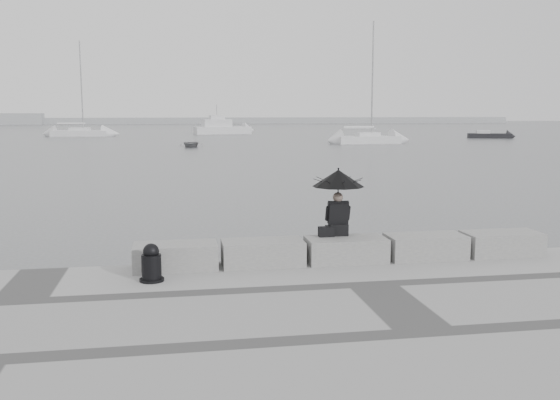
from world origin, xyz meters
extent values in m
plane|color=#4D4F52|center=(0.00, 0.00, 0.00)|extent=(360.00, 360.00, 0.00)
cube|color=slate|center=(-3.40, -0.45, 0.75)|extent=(1.60, 0.80, 0.50)
cube|color=slate|center=(-1.70, -0.45, 0.75)|extent=(1.60, 0.80, 0.50)
cube|color=slate|center=(0.00, -0.45, 0.75)|extent=(1.60, 0.80, 0.50)
cube|color=slate|center=(1.70, -0.45, 0.75)|extent=(1.60, 0.80, 0.50)
cube|color=slate|center=(3.40, -0.45, 0.75)|extent=(1.60, 0.80, 0.50)
sphere|color=#726056|center=(-0.09, -0.11, 1.78)|extent=(0.21, 0.21, 0.21)
cylinder|color=black|center=(-0.09, -0.12, 1.85)|extent=(0.02, 0.02, 1.00)
cone|color=black|center=(-0.09, -0.12, 2.18)|extent=(1.07, 1.07, 0.35)
sphere|color=black|center=(-0.09, -0.12, 2.37)|extent=(0.04, 0.04, 0.04)
cube|color=black|center=(-0.37, -0.26, 1.10)|extent=(0.31, 0.18, 0.20)
cylinder|color=black|center=(-3.83, -1.27, 0.53)|extent=(0.44, 0.44, 0.06)
cylinder|color=black|center=(-3.83, -1.27, 0.75)|extent=(0.35, 0.35, 0.50)
sphere|color=black|center=(-3.83, -1.27, 1.05)|extent=(0.29, 0.29, 0.29)
cube|color=#9C9EA1|center=(0.00, 155.00, 0.80)|extent=(180.00, 6.00, 1.60)
cube|color=silver|center=(-15.80, 76.56, 0.35)|extent=(7.71, 3.25, 0.90)
cube|color=silver|center=(-15.80, 76.56, 0.95)|extent=(2.79, 1.89, 0.50)
cylinder|color=gray|center=(-15.80, 76.56, 6.80)|extent=(0.16, 0.16, 12.00)
cylinder|color=gray|center=(-15.80, 76.56, 1.60)|extent=(4.19, 0.59, 0.10)
cube|color=silver|center=(17.26, 52.09, 0.35)|extent=(6.92, 2.81, 0.90)
cube|color=silver|center=(17.26, 52.09, 0.95)|extent=(2.47, 1.74, 0.50)
cylinder|color=gray|center=(17.26, 52.09, 6.80)|extent=(0.16, 0.16, 12.00)
cylinder|color=gray|center=(17.26, 52.09, 1.60)|extent=(3.82, 0.33, 0.10)
cube|color=silver|center=(4.07, 81.89, 0.50)|extent=(8.72, 4.27, 1.20)
cube|color=silver|center=(4.07, 81.89, 1.60)|extent=(4.51, 2.92, 1.20)
cube|color=silver|center=(4.07, 81.89, 2.50)|extent=(2.34, 1.95, 0.60)
cylinder|color=gray|center=(4.07, 81.89, 3.60)|extent=(0.08, 0.08, 1.60)
cube|color=black|center=(36.72, 62.13, 0.25)|extent=(5.57, 3.41, 0.70)
cube|color=silver|center=(36.72, 62.13, 0.75)|extent=(1.93, 1.70, 0.50)
imported|color=gray|center=(-1.63, 48.99, 0.29)|extent=(3.49, 1.67, 0.58)
camera|label=1|loc=(-3.41, -12.35, 3.55)|focal=40.00mm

